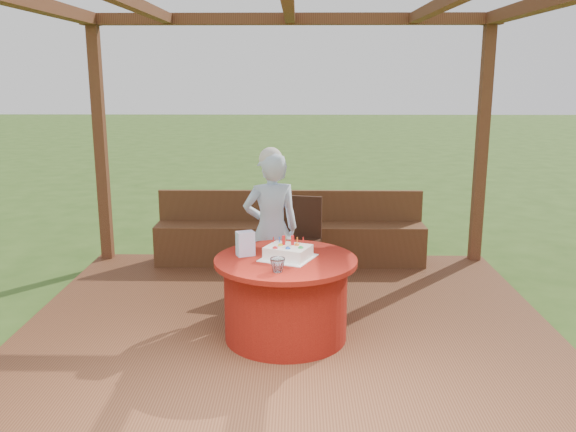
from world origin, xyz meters
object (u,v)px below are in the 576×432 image
object	(u,v)px
bench	(290,240)
elderly_woman	(271,227)
table	(286,297)
drinking_glass	(278,265)
chair	(297,237)
gift_bag	(245,244)
birthday_cake	(288,252)

from	to	relation	value
bench	elderly_woman	xyz separation A→B (m)	(-0.16, -1.26, 0.46)
table	elderly_woman	xyz separation A→B (m)	(-0.15, 0.77, 0.39)
elderly_woman	drinking_glass	distance (m)	1.12
table	chair	size ratio (longest dim) A/B	1.26
bench	drinking_glass	world-z (taller)	bench
table	elderly_woman	distance (m)	0.88
table	gift_bag	bearing A→B (deg)	166.96
bench	drinking_glass	bearing A→B (deg)	-91.52
elderly_woman	drinking_glass	size ratio (longest dim) A/B	12.87
chair	drinking_glass	bearing A→B (deg)	-95.13
chair	gift_bag	distance (m)	1.28
elderly_woman	drinking_glass	bearing A→B (deg)	-85.16
birthday_cake	drinking_glass	world-z (taller)	birthday_cake
gift_bag	birthday_cake	bearing A→B (deg)	-34.37
bench	table	size ratio (longest dim) A/B	2.65
gift_bag	chair	bearing A→B (deg)	48.11
table	birthday_cake	distance (m)	0.38
chair	birthday_cake	bearing A→B (deg)	-93.25
drinking_glass	elderly_woman	bearing A→B (deg)	94.84
bench	elderly_woman	world-z (taller)	elderly_woman
elderly_woman	table	bearing A→B (deg)	-79.23
bench	birthday_cake	size ratio (longest dim) A/B	6.12
elderly_woman	drinking_glass	world-z (taller)	elderly_woman
table	birthday_cake	size ratio (longest dim) A/B	2.31
birthday_cake	bench	bearing A→B (deg)	90.26
bench	gift_bag	world-z (taller)	gift_bag
bench	birthday_cake	bearing A→B (deg)	-89.74
table	drinking_glass	xyz separation A→B (m)	(-0.05, -0.34, 0.38)
bench	table	world-z (taller)	bench
chair	gift_bag	world-z (taller)	chair
elderly_woman	birthday_cake	distance (m)	0.79
bench	chair	bearing A→B (deg)	-84.05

